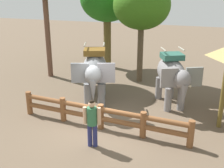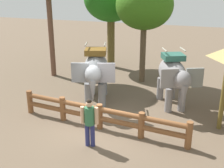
# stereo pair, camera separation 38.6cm
# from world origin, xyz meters

# --- Properties ---
(ground_plane) EXTENTS (60.00, 60.00, 0.00)m
(ground_plane) POSITION_xyz_m (0.00, 0.00, 0.00)
(ground_plane) COLOR brown
(log_fence) EXTENTS (7.27, 0.95, 1.05)m
(log_fence) POSITION_xyz_m (0.00, -0.17, 0.61)
(log_fence) COLOR brown
(log_fence) RESTS_ON ground
(elephant_near_left) EXTENTS (2.32, 3.44, 2.88)m
(elephant_near_left) POSITION_xyz_m (-1.17, 2.30, 1.62)
(elephant_near_left) COLOR slate
(elephant_near_left) RESTS_ON ground
(elephant_center) EXTENTS (2.46, 3.25, 2.75)m
(elephant_center) POSITION_xyz_m (2.42, 2.97, 1.55)
(elephant_center) COLOR gray
(elephant_center) RESTS_ON ground
(tourist_woman_in_black) EXTENTS (0.63, 0.41, 1.81)m
(tourist_woman_in_black) POSITION_xyz_m (0.15, -1.51, 1.05)
(tourist_woman_in_black) COLOR navy
(tourist_woman_in_black) RESTS_ON ground
(tree_far_left) EXTENTS (3.17, 3.17, 5.75)m
(tree_far_left) POSITION_xyz_m (0.23, 6.07, 4.37)
(tree_far_left) COLOR brown
(tree_far_left) RESTS_ON ground
(tree_far_right) EXTENTS (3.50, 3.50, 6.07)m
(tree_far_right) POSITION_xyz_m (-2.53, 8.36, 4.52)
(tree_far_right) COLOR brown
(tree_far_right) RESTS_ON ground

